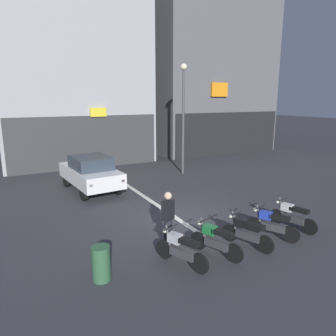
% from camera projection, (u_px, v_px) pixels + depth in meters
% --- Properties ---
extents(ground_plane, '(120.00, 120.00, 0.00)m').
position_uv_depth(ground_plane, '(177.00, 219.00, 11.21)').
color(ground_plane, '#333338').
extents(lane_centre_line, '(0.20, 18.00, 0.01)m').
position_uv_depth(lane_centre_line, '(121.00, 181.00, 16.38)').
color(lane_centre_line, silver).
rests_on(lane_centre_line, ground).
extents(building_mid_block, '(9.38, 9.24, 12.06)m').
position_uv_depth(building_mid_block, '(68.00, 72.00, 21.98)').
color(building_mid_block, '#9E9EA3').
rests_on(building_mid_block, ground).
extents(building_far_right, '(9.74, 9.53, 19.37)m').
position_uv_depth(building_far_right, '(197.00, 32.00, 26.13)').
color(building_far_right, '#56565B').
rests_on(building_far_right, ground).
extents(car_white_crossing_near, '(2.13, 4.25, 1.64)m').
position_uv_depth(car_white_crossing_near, '(90.00, 172.00, 14.47)').
color(car_white_crossing_near, black).
rests_on(car_white_crossing_near, ground).
extents(street_lamp, '(0.36, 0.36, 6.05)m').
position_uv_depth(street_lamp, '(183.00, 107.00, 17.18)').
color(street_lamp, '#47474C').
rests_on(street_lamp, ground).
extents(motorcycle_silver_row_leftmost, '(0.73, 1.58, 0.98)m').
position_uv_depth(motorcycle_silver_row_leftmost, '(181.00, 249.00, 7.98)').
color(motorcycle_silver_row_leftmost, black).
rests_on(motorcycle_silver_row_leftmost, ground).
extents(motorcycle_green_row_left_mid, '(0.72, 1.58, 0.98)m').
position_uv_depth(motorcycle_green_row_left_mid, '(215.00, 240.00, 8.49)').
color(motorcycle_green_row_left_mid, black).
rests_on(motorcycle_green_row_left_mid, ground).
extents(motorcycle_black_row_centre, '(0.68, 1.60, 0.98)m').
position_uv_depth(motorcycle_black_row_centre, '(246.00, 232.00, 8.99)').
color(motorcycle_black_row_centre, black).
rests_on(motorcycle_black_row_centre, ground).
extents(motorcycle_blue_row_right_mid, '(0.80, 1.53, 0.98)m').
position_uv_depth(motorcycle_blue_row_right_mid, '(272.00, 224.00, 9.58)').
color(motorcycle_blue_row_right_mid, black).
rests_on(motorcycle_blue_row_right_mid, ground).
extents(motorcycle_white_row_rightmost, '(0.57, 1.64, 0.98)m').
position_uv_depth(motorcycle_white_row_rightmost, '(292.00, 216.00, 10.23)').
color(motorcycle_white_row_rightmost, black).
rests_on(motorcycle_white_row_rightmost, ground).
extents(person_by_motorcycles, '(0.42, 0.36, 1.67)m').
position_uv_depth(person_by_motorcycles, '(168.00, 220.00, 8.86)').
color(person_by_motorcycles, '#23232D').
rests_on(person_by_motorcycles, ground).
extents(trash_bin, '(0.44, 0.44, 0.85)m').
position_uv_depth(trash_bin, '(101.00, 263.00, 7.34)').
color(trash_bin, '#2D5938').
rests_on(trash_bin, ground).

